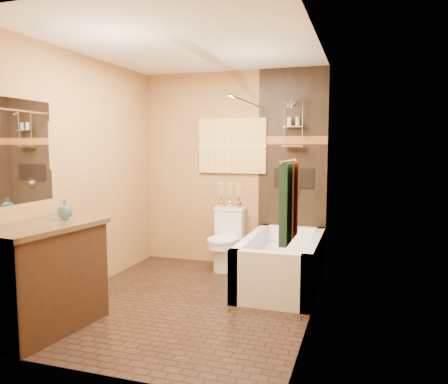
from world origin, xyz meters
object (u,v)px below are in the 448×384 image
at_px(sunset_painting, 232,146).
at_px(toilet, 226,239).
at_px(vanity, 41,277).
at_px(bathtub, 282,267).

distance_m(sunset_painting, toilet, 1.19).
xyz_separation_m(sunset_painting, toilet, (-0.00, -0.26, -1.16)).
relative_size(toilet, vanity, 0.70).
relative_size(bathtub, vanity, 1.37).
bearing_deg(sunset_painting, bathtub, -42.14).
xyz_separation_m(bathtub, vanity, (-1.72, -1.75, 0.23)).
relative_size(sunset_painting, toilet, 1.18).
bearing_deg(bathtub, sunset_painting, 137.86).
distance_m(toilet, vanity, 2.40).
bearing_deg(vanity, sunset_painting, 76.97).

